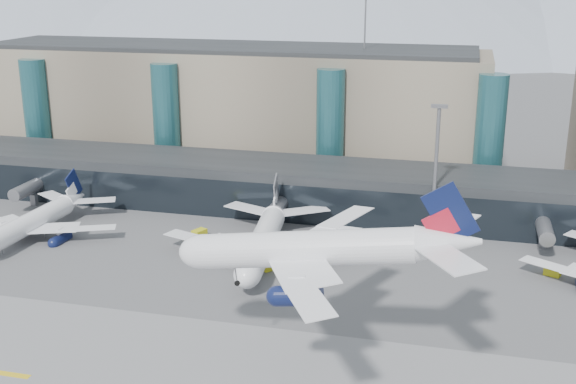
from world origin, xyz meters
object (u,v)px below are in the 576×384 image
at_px(veh_g, 386,259).
at_px(veh_h, 272,262).
at_px(jet_parked_mid, 265,229).
at_px(veh_d, 368,249).
at_px(veh_c, 298,270).
at_px(hero_jet, 336,240).
at_px(jet_parked_left, 40,212).
at_px(veh_e, 552,271).
at_px(lightmast_mid, 436,164).
at_px(veh_b, 199,234).

height_order(veh_g, veh_h, veh_h).
bearing_deg(jet_parked_mid, veh_d, -81.50).
bearing_deg(veh_c, veh_d, 53.61).
bearing_deg(jet_parked_mid, veh_g, -93.64).
relative_size(hero_jet, veh_g, 17.83).
distance_m(hero_jet, jet_parked_left, 74.99).
xyz_separation_m(veh_g, veh_h, (-18.68, -7.25, 0.49)).
height_order(jet_parked_left, veh_e, jet_parked_left).
distance_m(hero_jet, jet_parked_mid, 42.94).
relative_size(hero_jet, veh_c, 10.58).
distance_m(jet_parked_mid, veh_h, 7.69).
relative_size(lightmast_mid, veh_d, 10.54).
xyz_separation_m(veh_c, veh_h, (-5.12, 2.23, 0.10)).
height_order(hero_jet, veh_g, hero_jet).
distance_m(hero_jet, veh_e, 51.63).
height_order(hero_jet, jet_parked_left, hero_jet).
bearing_deg(veh_e, lightmast_mid, 169.36).
relative_size(veh_d, veh_g, 1.11).
distance_m(veh_d, veh_g, 5.23).
height_order(jet_parked_mid, veh_c, jet_parked_mid).
height_order(jet_parked_mid, veh_h, jet_parked_mid).
height_order(veh_e, veh_h, veh_h).
xyz_separation_m(veh_c, veh_g, (13.56, 9.48, -0.39)).
relative_size(hero_jet, veh_b, 13.97).
xyz_separation_m(veh_b, veh_c, (22.50, -13.11, 0.22)).
bearing_deg(lightmast_mid, veh_g, -115.19).
distance_m(veh_e, veh_h, 47.06).
xyz_separation_m(hero_jet, veh_e, (30.01, 38.38, -17.09)).
xyz_separation_m(lightmast_mid, veh_b, (-43.01, -11.15, -13.61)).
bearing_deg(veh_b, lightmast_mid, -52.14).
bearing_deg(jet_parked_left, veh_d, -82.38).
height_order(veh_b, veh_d, veh_b).
xyz_separation_m(veh_e, veh_g, (-27.63, -1.12, -0.10)).
xyz_separation_m(hero_jet, jet_parked_mid, (-19.20, 36.13, -13.06)).
bearing_deg(hero_jet, veh_d, 90.07).
bearing_deg(veh_h, veh_e, -41.21).
bearing_deg(veh_c, veh_e, 14.84).
bearing_deg(veh_b, jet_parked_left, 122.47).
xyz_separation_m(veh_b, veh_d, (32.37, 0.08, -0.11)).
bearing_deg(lightmast_mid, hero_jet, -100.17).
bearing_deg(veh_b, veh_c, -96.90).
bearing_deg(veh_d, veh_e, -40.59).
xyz_separation_m(hero_jet, veh_h, (-16.30, 30.01, -16.70)).
xyz_separation_m(veh_d, veh_g, (3.69, -3.71, -0.06)).
bearing_deg(jet_parked_left, hero_jet, -116.12).
distance_m(veh_e, veh_g, 27.65).
xyz_separation_m(lightmast_mid, jet_parked_mid, (-28.53, -15.91, -9.64)).
distance_m(jet_parked_left, veh_h, 48.53).
relative_size(hero_jet, jet_parked_left, 1.14).
xyz_separation_m(jet_parked_left, jet_parked_mid, (45.17, 0.17, 0.62)).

